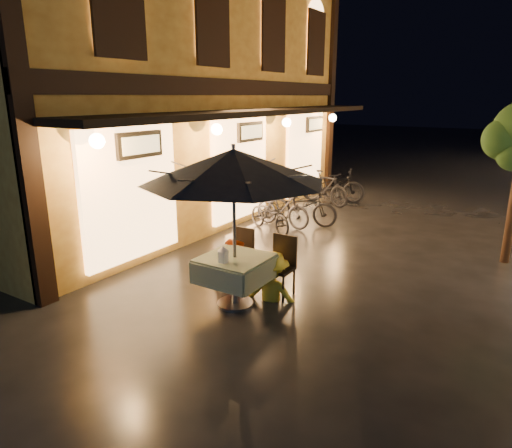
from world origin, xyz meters
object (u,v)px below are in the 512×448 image
Objects in this scene: cafe_table at (235,269)px; bicycle_0 at (270,215)px; table_lantern at (223,254)px; patio_umbrella at (233,166)px; person_yellow at (272,253)px; person_orange at (232,240)px.

bicycle_0 reaches higher than cafe_table.
bicycle_0 is (-1.57, 3.98, -0.52)m from table_lantern.
bicycle_0 is at bearing 113.00° from patio_umbrella.
person_yellow is at bearing -123.91° from bicycle_0.
person_yellow reaches higher than cafe_table.
patio_umbrella is 10.80× the size of table_lantern.
person_orange is at bearing -135.42° from bicycle_0.
table_lantern is 4.31m from bicycle_0.
person_orange reaches higher than person_yellow.
patio_umbrella reaches higher than person_yellow.
cafe_table is 0.37× the size of patio_umbrella.
table_lantern is at bearing 51.99° from person_yellow.
patio_umbrella is (-0.00, 0.00, 1.56)m from cafe_table.
cafe_table is 4.02m from bicycle_0.
cafe_table is at bearing -132.06° from bicycle_0.
person_orange is at bearing 128.45° from cafe_table.
patio_umbrella is 1.26m from table_lantern.
table_lantern is 0.16× the size of bicycle_0.
patio_umbrella is 1.76× the size of bicycle_0.
patio_umbrella reaches higher than person_orange.
bicycle_0 is (-1.12, 3.13, -0.41)m from person_orange.
person_yellow is 3.73m from bicycle_0.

